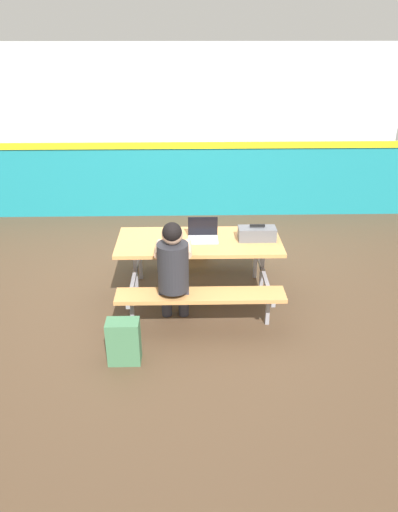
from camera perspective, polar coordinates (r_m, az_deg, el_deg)
ground_plane at (r=5.49m, az=-2.92°, el=-5.29°), size 10.00×10.00×0.02m
accent_backdrop at (r=7.53m, az=-2.67°, el=13.87°), size 8.00×0.14×2.60m
picnic_table_main at (r=5.20m, az=0.00°, el=0.23°), size 1.76×1.55×0.74m
student_nearer at (r=4.65m, az=-3.08°, el=-1.33°), size 0.36×0.53×1.21m
laptop_silver at (r=5.15m, az=0.47°, el=2.55°), size 0.32×0.22×0.22m
toolbox_grey at (r=5.15m, az=6.93°, el=2.67°), size 0.40×0.18×0.18m
backpack_dark at (r=4.50m, az=-8.95°, el=-10.05°), size 0.30×0.22×0.44m
tote_bag_bright at (r=6.36m, az=-0.40°, el=1.47°), size 0.34×0.21×0.43m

